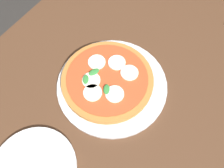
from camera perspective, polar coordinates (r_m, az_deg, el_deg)
The scene contains 4 objects.
ground_plane at distance 1.44m, azimuth -0.95°, elevation -16.10°, with size 6.00×6.00×0.00m, color #2D2B28.
dining_table at distance 0.82m, azimuth -1.61°, elevation -6.36°, with size 1.44×0.93×0.75m.
serving_tray at distance 0.74m, azimuth 0.00°, elevation -0.15°, with size 0.35×0.35×0.01m, color silver.
pizza at distance 0.73m, azimuth -1.18°, elevation 1.20°, with size 0.30×0.30×0.03m.
Camera 1 is at (0.24, 0.19, 1.41)m, focal length 36.75 mm.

